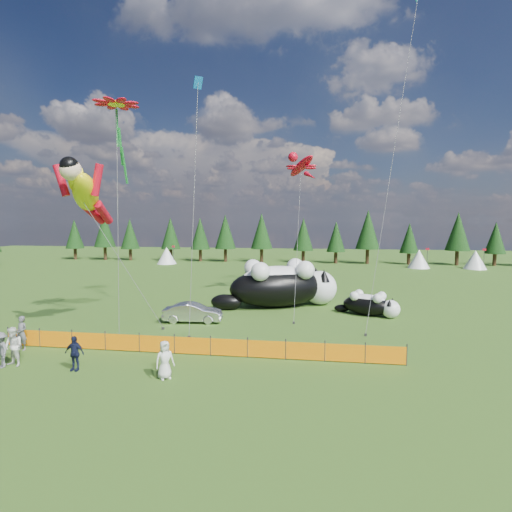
# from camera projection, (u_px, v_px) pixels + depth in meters

# --- Properties ---
(ground) EXTENTS (160.00, 160.00, 0.00)m
(ground) POSITION_uv_depth(u_px,v_px,m) (207.00, 338.00, 24.36)
(ground) COLOR #16390A
(ground) RESTS_ON ground
(safety_fence) EXTENTS (22.06, 0.06, 1.10)m
(safety_fence) POSITION_uv_depth(u_px,v_px,m) (192.00, 346.00, 21.36)
(safety_fence) COLOR #262626
(safety_fence) RESTS_ON ground
(tree_line) EXTENTS (90.00, 4.00, 8.00)m
(tree_line) POSITION_uv_depth(u_px,v_px,m) (277.00, 239.00, 68.34)
(tree_line) COLOR black
(tree_line) RESTS_ON ground
(festival_tents) EXTENTS (50.00, 3.20, 2.80)m
(festival_tents) POSITION_uv_depth(u_px,v_px,m) (345.00, 258.00, 62.02)
(festival_tents) COLOR white
(festival_tents) RESTS_ON ground
(cat_large) EXTENTS (10.34, 6.71, 3.93)m
(cat_large) POSITION_uv_depth(u_px,v_px,m) (283.00, 284.00, 33.29)
(cat_large) COLOR black
(cat_large) RESTS_ON ground
(cat_small) EXTENTS (4.77, 3.16, 1.82)m
(cat_small) POSITION_uv_depth(u_px,v_px,m) (370.00, 304.00, 30.23)
(cat_small) COLOR black
(cat_small) RESTS_ON ground
(car) EXTENTS (4.28, 1.89, 1.36)m
(car) POSITION_uv_depth(u_px,v_px,m) (193.00, 313.00, 28.27)
(car) COLOR silver
(car) RESTS_ON ground
(spectator_a) EXTENTS (0.78, 0.61, 1.90)m
(spectator_a) POSITION_uv_depth(u_px,v_px,m) (22.00, 333.00, 22.14)
(spectator_a) COLOR #58595D
(spectator_a) RESTS_ON ground
(spectator_b) EXTENTS (1.06, 0.78, 1.95)m
(spectator_b) POSITION_uv_depth(u_px,v_px,m) (13.00, 347.00, 19.63)
(spectator_b) COLOR silver
(spectator_b) RESTS_ON ground
(spectator_c) EXTENTS (1.01, 0.55, 1.69)m
(spectator_c) POSITION_uv_depth(u_px,v_px,m) (74.00, 353.00, 19.11)
(spectator_c) COLOR #131834
(spectator_c) RESTS_ON ground
(spectator_d) EXTENTS (1.28, 1.10, 1.77)m
(spectator_d) POSITION_uv_depth(u_px,v_px,m) (1.00, 350.00, 19.48)
(spectator_d) COLOR #58595D
(spectator_d) RESTS_ON ground
(spectator_e) EXTENTS (1.02, 0.98, 1.75)m
(spectator_e) POSITION_uv_depth(u_px,v_px,m) (165.00, 360.00, 18.10)
(spectator_e) COLOR silver
(spectator_e) RESTS_ON ground
(superhero_kite) EXTENTS (7.52, 6.34, 11.65)m
(superhero_kite) POSITION_uv_depth(u_px,v_px,m) (86.00, 193.00, 24.95)
(superhero_kite) COLOR yellow
(superhero_kite) RESTS_ON ground
(gecko_kite) EXTENTS (5.35, 13.24, 15.64)m
(gecko_kite) POSITION_uv_depth(u_px,v_px,m) (301.00, 166.00, 36.59)
(gecko_kite) COLOR red
(gecko_kite) RESTS_ON ground
(flower_kite) EXTENTS (3.88, 4.54, 14.79)m
(flower_kite) POSITION_uv_depth(u_px,v_px,m) (116.00, 107.00, 25.33)
(flower_kite) COLOR red
(flower_kite) RESTS_ON ground
(diamond_kite_a) EXTENTS (1.34, 5.67, 17.93)m
(diamond_kite_a) POSITION_uv_depth(u_px,v_px,m) (198.00, 91.00, 27.89)
(diamond_kite_a) COLOR #0B61AD
(diamond_kite_a) RESTS_ON ground
(diamond_kite_b) EXTENTS (4.73, 9.31, 26.16)m
(diamond_kite_b) POSITION_uv_depth(u_px,v_px,m) (414.00, 23.00, 30.15)
(diamond_kite_b) COLOR #0D8AA3
(diamond_kite_b) RESTS_ON ground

